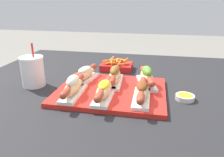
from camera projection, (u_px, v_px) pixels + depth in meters
name	position (u px, v px, depth m)	size (l,w,h in m)	color
patio_table	(114.00, 144.00, 1.13)	(1.36, 1.14, 0.68)	#232326
serving_tray	(111.00, 91.00, 0.90)	(0.44, 0.35, 0.02)	red
hot_dog_0	(73.00, 87.00, 0.83)	(0.06, 0.22, 0.08)	white
hot_dog_1	(104.00, 90.00, 0.81)	(0.06, 0.22, 0.07)	white
hot_dog_2	(142.00, 91.00, 0.79)	(0.06, 0.22, 0.07)	white
hot_dog_3	(85.00, 74.00, 0.98)	(0.09, 0.22, 0.06)	white
hot_dog_4	(115.00, 76.00, 0.95)	(0.07, 0.22, 0.08)	white
hot_dog_5	(147.00, 77.00, 0.93)	(0.10, 0.22, 0.08)	white
sauce_bowl	(185.00, 97.00, 0.84)	(0.07, 0.07, 0.02)	silver
drink_cup	(33.00, 71.00, 0.96)	(0.10, 0.10, 0.19)	white
fries_basket	(117.00, 66.00, 1.19)	(0.17, 0.14, 0.06)	red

